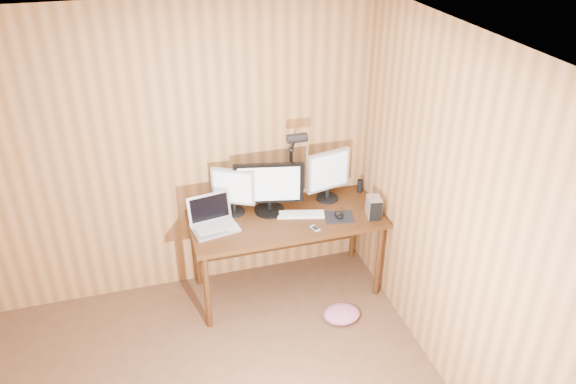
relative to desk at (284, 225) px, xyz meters
name	(u,v)px	position (x,y,z in m)	size (l,w,h in m)	color
room_shell	(199,325)	(-0.93, -1.70, 0.62)	(4.00, 4.00, 4.00)	brown
desk	(284,225)	(0.00, 0.00, 0.00)	(1.60, 0.70, 0.75)	#3E200D
monitor_center	(269,187)	(-0.11, 0.06, 0.36)	(0.57, 0.25, 0.45)	black
monitor_left	(233,190)	(-0.40, 0.12, 0.34)	(0.34, 0.20, 0.41)	black
monitor_right	(328,174)	(0.43, 0.12, 0.37)	(0.41, 0.19, 0.46)	black
laptop	(213,220)	(-0.61, -0.04, 0.19)	(0.40, 0.33, 0.26)	silver
keyboard	(301,214)	(0.13, -0.08, 0.13)	(0.41, 0.21, 0.02)	white
mousepad	(339,217)	(0.42, -0.19, 0.12)	(0.24, 0.20, 0.00)	black
mouse	(339,215)	(0.42, -0.19, 0.14)	(0.07, 0.11, 0.04)	black
hard_drive	(374,207)	(0.70, -0.25, 0.21)	(0.13, 0.17, 0.17)	silver
phone	(315,228)	(0.17, -0.31, 0.13)	(0.07, 0.10, 0.01)	silver
speaker	(360,186)	(0.76, 0.16, 0.18)	(0.05, 0.05, 0.12)	black
desk_lamp	(294,156)	(0.13, 0.15, 0.57)	(0.17, 0.24, 0.73)	black
fabric_pile	(342,314)	(0.33, -0.59, -0.58)	(0.31, 0.25, 0.10)	#B85981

